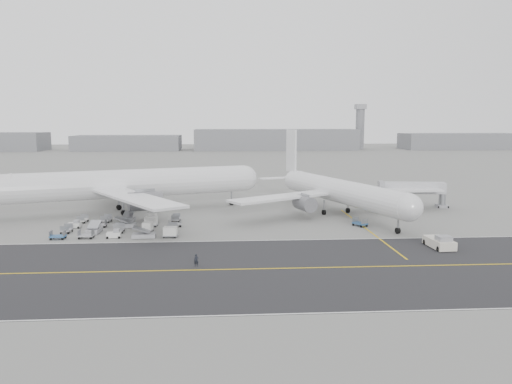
{
  "coord_description": "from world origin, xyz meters",
  "views": [
    {
      "loc": [
        4.15,
        -81.85,
        19.42
      ],
      "look_at": [
        10.29,
        12.0,
        6.05
      ],
      "focal_mm": 35.0,
      "sensor_mm": 36.0,
      "label": 1
    }
  ],
  "objects": [
    {
      "name": "stray_dolly",
      "position": [
        29.47,
        7.85,
        0.0
      ],
      "size": [
        2.76,
        3.14,
        1.64
      ],
      "primitive_type": null,
      "rotation": [
        0.0,
        0.0,
        0.52
      ],
      "color": "silver",
      "rests_on": "ground"
    },
    {
      "name": "jet_bridge",
      "position": [
        47.08,
        27.71,
        4.12
      ],
      "size": [
        15.82,
        4.8,
        5.91
      ],
      "rotation": [
        0.0,
        0.0,
        -0.13
      ],
      "color": "gray",
      "rests_on": "ground"
    },
    {
      "name": "airliner_a",
      "position": [
        -17.44,
        25.05,
        6.18
      ],
      "size": [
        59.89,
        58.78,
        21.46
      ],
      "rotation": [
        0.0,
        0.0,
        1.9
      ],
      "color": "white",
      "rests_on": "ground"
    },
    {
      "name": "airliner_b",
      "position": [
        27.92,
        20.41,
        5.02
      ],
      "size": [
        47.67,
        48.58,
        17.4
      ],
      "rotation": [
        0.0,
        0.0,
        0.33
      ],
      "color": "white",
      "rests_on": "ground"
    },
    {
      "name": "taxiway",
      "position": [
        5.02,
        -17.98,
        0.01
      ],
      "size": [
        220.0,
        59.0,
        0.03
      ],
      "color": "#2C2C2E",
      "rests_on": "ground"
    },
    {
      "name": "ground",
      "position": [
        0.0,
        0.0,
        0.0
      ],
      "size": [
        700.0,
        700.0,
        0.0
      ],
      "primitive_type": "plane",
      "color": "gray",
      "rests_on": "ground"
    },
    {
      "name": "gse_cluster",
      "position": [
        -14.18,
        7.74,
        0.0
      ],
      "size": [
        26.48,
        21.26,
        1.91
      ],
      "primitive_type": null,
      "rotation": [
        0.0,
        0.0,
        -0.03
      ],
      "color": "#999A9F",
      "rests_on": "ground"
    },
    {
      "name": "horizon_buildings",
      "position": [
        30.0,
        260.0,
        0.0
      ],
      "size": [
        520.0,
        28.0,
        28.0
      ],
      "primitive_type": null,
      "color": "gray",
      "rests_on": "ground"
    },
    {
      "name": "control_tower",
      "position": [
        100.0,
        265.0,
        16.25
      ],
      "size": [
        7.0,
        7.0,
        31.25
      ],
      "color": "gray",
      "rests_on": "ground"
    },
    {
      "name": "pushback_tug",
      "position": [
        37.38,
        -8.84,
        0.9
      ],
      "size": [
        3.13,
        7.71,
        2.19
      ],
      "rotation": [
        0.0,
        0.0,
        0.06
      ],
      "color": "beige",
      "rests_on": "ground"
    },
    {
      "name": "ground_crew_a",
      "position": [
        0.37,
        -16.37,
        0.86
      ],
      "size": [
        0.65,
        0.45,
        1.71
      ],
      "primitive_type": "imported",
      "rotation": [
        0.0,
        0.0,
        0.06
      ],
      "color": "black",
      "rests_on": "ground"
    }
  ]
}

